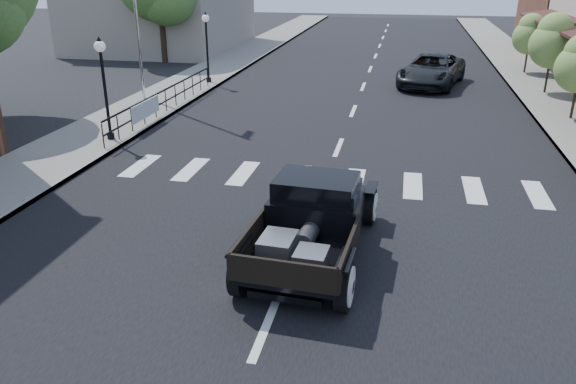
# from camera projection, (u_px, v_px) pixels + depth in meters

# --- Properties ---
(ground) EXTENTS (120.00, 120.00, 0.00)m
(ground) POSITION_uv_depth(u_px,v_px,m) (299.00, 245.00, 12.13)
(ground) COLOR black
(ground) RESTS_ON ground
(road) EXTENTS (14.00, 80.00, 0.02)m
(road) POSITION_uv_depth(u_px,v_px,m) (360.00, 96.00, 25.72)
(road) COLOR black
(road) RESTS_ON ground
(road_markings) EXTENTS (12.00, 60.00, 0.06)m
(road_markings) POSITION_uv_depth(u_px,v_px,m) (348.00, 124.00, 21.19)
(road_markings) COLOR silver
(road_markings) RESTS_ON ground
(sidewalk_left) EXTENTS (3.00, 80.00, 0.15)m
(sidewalk_left) POSITION_uv_depth(u_px,v_px,m) (185.00, 87.00, 27.29)
(sidewalk_left) COLOR gray
(sidewalk_left) RESTS_ON ground
(sidewalk_right) EXTENTS (3.00, 80.00, 0.15)m
(sidewalk_right) POSITION_uv_depth(u_px,v_px,m) (558.00, 103.00, 24.10)
(sidewalk_right) COLOR gray
(sidewalk_right) RESTS_ON ground
(low_building_left) EXTENTS (10.00, 12.00, 5.00)m
(low_building_left) POSITION_uv_depth(u_px,v_px,m) (163.00, 11.00, 39.37)
(low_building_left) COLOR gray
(low_building_left) RESTS_ON ground
(railing) EXTENTS (0.08, 10.00, 1.00)m
(railing) POSITION_uv_depth(u_px,v_px,m) (166.00, 99.00, 22.31)
(railing) COLOR black
(railing) RESTS_ON sidewalk_left
(banner) EXTENTS (0.04, 2.20, 0.60)m
(banner) POSITION_uv_depth(u_px,v_px,m) (146.00, 116.00, 20.56)
(banner) COLOR silver
(banner) RESTS_ON sidewalk_left
(lamp_post_b) EXTENTS (0.36, 0.36, 3.35)m
(lamp_post_b) POSITION_uv_depth(u_px,v_px,m) (105.00, 89.00, 18.30)
(lamp_post_b) COLOR black
(lamp_post_b) RESTS_ON sidewalk_left
(lamp_post_c) EXTENTS (0.36, 0.36, 3.35)m
(lamp_post_c) POSITION_uv_depth(u_px,v_px,m) (207.00, 48.00, 27.36)
(lamp_post_c) COLOR black
(lamp_post_c) RESTS_ON sidewalk_left
(big_tree_far) EXTENTS (4.97, 4.97, 7.31)m
(big_tree_far) POSITION_uv_depth(u_px,v_px,m) (160.00, 0.00, 33.03)
(big_tree_far) COLOR #467231
(big_tree_far) RESTS_ON ground
(small_tree_d) EXTENTS (2.03, 2.03, 3.39)m
(small_tree_d) POSITION_uv_depth(u_px,v_px,m) (551.00, 55.00, 25.09)
(small_tree_d) COLOR olive
(small_tree_d) RESTS_ON sidewalk_right
(small_tree_e) EXTENTS (1.78, 1.78, 2.96)m
(small_tree_e) POSITION_uv_depth(u_px,v_px,m) (529.00, 44.00, 29.85)
(small_tree_e) COLOR olive
(small_tree_e) RESTS_ON sidewalk_right
(hotrod_pickup) EXTENTS (2.63, 5.11, 1.72)m
(hotrod_pickup) POSITION_uv_depth(u_px,v_px,m) (313.00, 219.00, 11.32)
(hotrod_pickup) COLOR black
(hotrod_pickup) RESTS_ON ground
(second_car) EXTENTS (3.74, 5.91, 1.52)m
(second_car) POSITION_uv_depth(u_px,v_px,m) (432.00, 70.00, 27.55)
(second_car) COLOR black
(second_car) RESTS_ON ground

